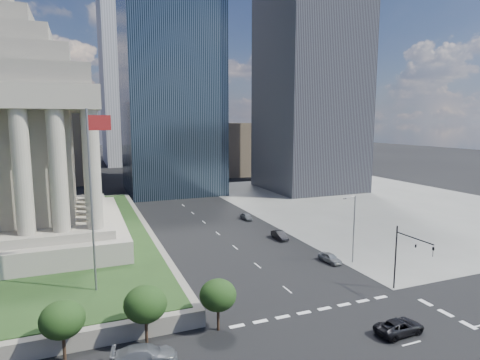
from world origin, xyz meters
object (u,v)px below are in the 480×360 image
traffic_signal_ne (407,252)px  parked_sedan_far (246,216)px  pickup_truck (400,327)px  parked_sedan_mid (280,235)px  flagpole (93,191)px  street_lamp_north (353,225)px  suv_grey (145,355)px  parked_sedan_near (330,258)px

traffic_signal_ne → parked_sedan_far: 41.54m
pickup_truck → parked_sedan_mid: size_ratio=1.17×
flagpole → street_lamp_north: 35.95m
suv_grey → parked_sedan_far: 51.82m
parked_sedan_mid → traffic_signal_ne: bearing=-81.0°
flagpole → parked_sedan_mid: 36.69m
parked_sedan_far → parked_sedan_mid: bearing=-91.1°
traffic_signal_ne → pickup_truck: 10.97m
street_lamp_north → parked_sedan_far: bearing=98.3°
pickup_truck → parked_sedan_near: (5.22, 19.46, -0.02)m
pickup_truck → parked_sedan_near: bearing=-18.2°
flagpole → pickup_truck: (27.07, -17.17, -12.40)m
pickup_truck → parked_sedan_mid: bearing=-9.7°
pickup_truck → parked_sedan_near: 20.14m
traffic_signal_ne → street_lamp_north: 11.34m
parked_sedan_mid → parked_sedan_far: bearing=91.3°
suv_grey → parked_sedan_mid: suv_grey is taller
parked_sedan_near → street_lamp_north: bearing=-29.5°
pickup_truck → parked_sedan_far: (3.76, 48.00, -0.02)m
suv_grey → parked_sedan_mid: (27.61, 28.58, -0.08)m
suv_grey → parked_sedan_mid: 39.74m
flagpole → parked_sedan_mid: flagpole is taller
street_lamp_north → pickup_truck: size_ratio=1.96×
parked_sedan_near → parked_sedan_mid: 13.36m
pickup_truck → suv_grey: suv_grey is taller
flagpole → parked_sedan_near: flagpole is taller
flagpole → pickup_truck: flagpole is taller
street_lamp_north → parked_sedan_mid: bearing=106.6°
traffic_signal_ne → suv_grey: bearing=-175.0°
suv_grey → parked_sedan_mid: size_ratio=1.27×
suv_grey → parked_sedan_near: bearing=-53.5°
traffic_signal_ne → parked_sedan_far: size_ratio=1.98×
traffic_signal_ne → parked_sedan_near: (-2.04, 12.59, -4.56)m
traffic_signal_ne → parked_sedan_far: traffic_signal_ne is taller
pickup_truck → street_lamp_north: bearing=-27.2°
suv_grey → parked_sedan_near: (29.08, 15.30, -0.11)m
parked_sedan_far → pickup_truck: bearing=-95.6°
traffic_signal_ne → parked_sedan_near: traffic_signal_ne is taller
street_lamp_north → pickup_truck: street_lamp_north is taller
traffic_signal_ne → parked_sedan_mid: 26.49m
parked_sedan_mid → suv_grey: bearing=-132.7°
flagpole → pickup_truck: bearing=-32.4°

